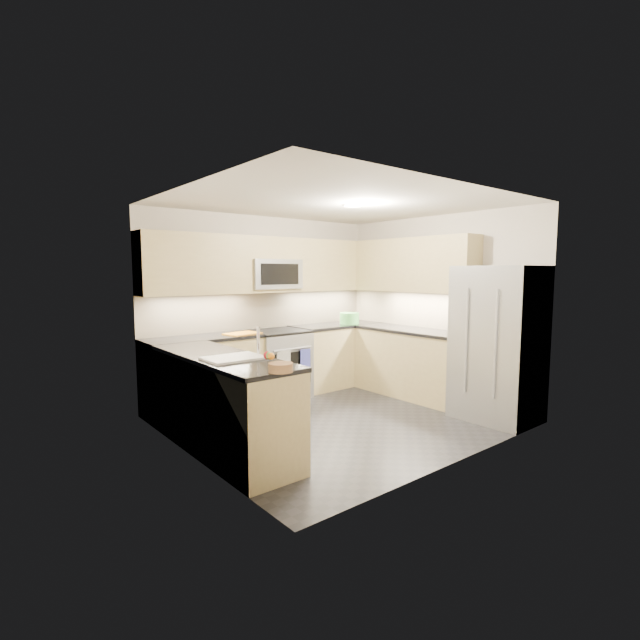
{
  "coord_description": "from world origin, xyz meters",
  "views": [
    {
      "loc": [
        -3.52,
        -3.98,
        1.74
      ],
      "look_at": [
        0.0,
        0.35,
        1.15
      ],
      "focal_mm": 26.0,
      "sensor_mm": 36.0,
      "label": 1
    }
  ],
  "objects_px": {
    "refrigerator": "(498,344)",
    "cutting_board": "(243,333)",
    "fruit_basket": "(281,367)",
    "gas_range": "(278,365)",
    "microwave": "(272,274)",
    "utensil_bowl": "(349,318)"
  },
  "relations": [
    {
      "from": "refrigerator",
      "to": "cutting_board",
      "type": "height_order",
      "value": "refrigerator"
    },
    {
      "from": "fruit_basket",
      "to": "gas_range",
      "type": "bearing_deg",
      "value": 56.67
    },
    {
      "from": "cutting_board",
      "to": "fruit_basket",
      "type": "distance_m",
      "value": 2.35
    },
    {
      "from": "microwave",
      "to": "cutting_board",
      "type": "distance_m",
      "value": 0.98
    },
    {
      "from": "gas_range",
      "to": "utensil_bowl",
      "type": "distance_m",
      "value": 1.38
    },
    {
      "from": "gas_range",
      "to": "refrigerator",
      "type": "distance_m",
      "value": 2.86
    },
    {
      "from": "fruit_basket",
      "to": "microwave",
      "type": "bearing_deg",
      "value": 58.08
    },
    {
      "from": "gas_range",
      "to": "cutting_board",
      "type": "xyz_separation_m",
      "value": [
        -0.59,
        -0.07,
        0.49
      ]
    },
    {
      "from": "utensil_bowl",
      "to": "refrigerator",
      "type": "bearing_deg",
      "value": -85.21
    },
    {
      "from": "refrigerator",
      "to": "utensil_bowl",
      "type": "distance_m",
      "value": 2.34
    },
    {
      "from": "utensil_bowl",
      "to": "fruit_basket",
      "type": "bearing_deg",
      "value": -141.76
    },
    {
      "from": "cutting_board",
      "to": "fruit_basket",
      "type": "relative_size",
      "value": 2.16
    },
    {
      "from": "gas_range",
      "to": "microwave",
      "type": "bearing_deg",
      "value": 90.0
    },
    {
      "from": "microwave",
      "to": "gas_range",
      "type": "bearing_deg",
      "value": -90.0
    },
    {
      "from": "microwave",
      "to": "cutting_board",
      "type": "bearing_deg",
      "value": -161.17
    },
    {
      "from": "gas_range",
      "to": "cutting_board",
      "type": "height_order",
      "value": "cutting_board"
    },
    {
      "from": "refrigerator",
      "to": "fruit_basket",
      "type": "bearing_deg",
      "value": 176.47
    },
    {
      "from": "refrigerator",
      "to": "utensil_bowl",
      "type": "bearing_deg",
      "value": 94.79
    },
    {
      "from": "microwave",
      "to": "refrigerator",
      "type": "relative_size",
      "value": 0.42
    },
    {
      "from": "utensil_bowl",
      "to": "fruit_basket",
      "type": "relative_size",
      "value": 1.5
    },
    {
      "from": "cutting_board",
      "to": "gas_range",
      "type": "bearing_deg",
      "value": 7.28
    },
    {
      "from": "gas_range",
      "to": "fruit_basket",
      "type": "xyz_separation_m",
      "value": [
        -1.48,
        -2.24,
        0.52
      ]
    }
  ]
}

